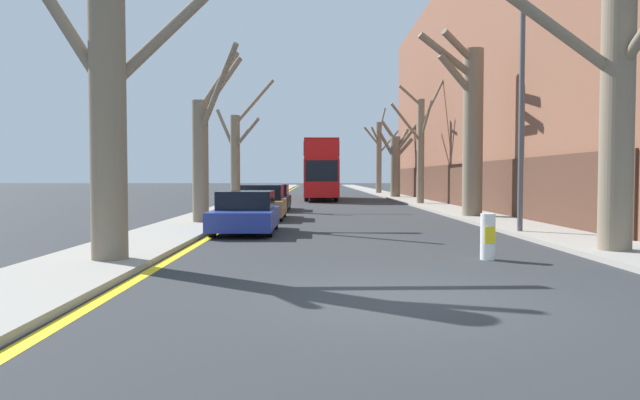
{
  "coord_description": "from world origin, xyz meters",
  "views": [
    {
      "loc": [
        -1.33,
        -8.12,
        1.76
      ],
      "look_at": [
        -0.9,
        30.19,
        0.2
      ],
      "focal_mm": 32.0,
      "sensor_mm": 36.0,
      "label": 1
    }
  ],
  "objects_px": {
    "street_tree_left_0": "(110,91)",
    "street_tree_left_2": "(237,155)",
    "street_tree_left_1": "(204,147)",
    "parked_car_2": "(273,198)",
    "street_tree_right_4": "(379,154)",
    "double_decker_bus": "(321,167)",
    "parked_car_1": "(263,203)",
    "street_tree_right_0": "(612,82)",
    "street_tree_right_2": "(420,144)",
    "street_tree_right_1": "(471,126)",
    "street_tree_right_3": "(396,161)",
    "lamp_post": "(519,72)",
    "traffic_bollard": "(488,237)",
    "parked_car_0": "(246,213)"
  },
  "relations": [
    {
      "from": "street_tree_left_0",
      "to": "street_tree_right_3",
      "type": "xyz_separation_m",
      "value": [
        10.89,
        35.58,
        -0.44
      ]
    },
    {
      "from": "street_tree_right_1",
      "to": "double_decker_bus",
      "type": "height_order",
      "value": "street_tree_right_1"
    },
    {
      "from": "traffic_bollard",
      "to": "double_decker_bus",
      "type": "bearing_deg",
      "value": 95.66
    },
    {
      "from": "parked_car_2",
      "to": "traffic_bollard",
      "type": "relative_size",
      "value": 4.54
    },
    {
      "from": "double_decker_bus",
      "to": "street_tree_left_0",
      "type": "bearing_deg",
      "value": -98.13
    },
    {
      "from": "street_tree_left_1",
      "to": "street_tree_right_3",
      "type": "height_order",
      "value": "street_tree_left_1"
    },
    {
      "from": "street_tree_right_4",
      "to": "parked_car_1",
      "type": "xyz_separation_m",
      "value": [
        -8.85,
        -34.5,
        -3.4
      ]
    },
    {
      "from": "street_tree_left_1",
      "to": "parked_car_0",
      "type": "bearing_deg",
      "value": -57.62
    },
    {
      "from": "street_tree_right_1",
      "to": "lamp_post",
      "type": "distance_m",
      "value": 6.94
    },
    {
      "from": "street_tree_left_1",
      "to": "parked_car_1",
      "type": "xyz_separation_m",
      "value": [
        1.85,
        2.97,
        -2.17
      ]
    },
    {
      "from": "parked_car_0",
      "to": "lamp_post",
      "type": "distance_m",
      "value": 9.37
    },
    {
      "from": "lamp_post",
      "to": "traffic_bollard",
      "type": "height_order",
      "value": "lamp_post"
    },
    {
      "from": "street_tree_right_1",
      "to": "street_tree_right_3",
      "type": "relative_size",
      "value": 1.21
    },
    {
      "from": "street_tree_right_3",
      "to": "lamp_post",
      "type": "distance_m",
      "value": 30.0
    },
    {
      "from": "parked_car_2",
      "to": "street_tree_left_0",
      "type": "bearing_deg",
      "value": -95.99
    },
    {
      "from": "street_tree_left_0",
      "to": "street_tree_right_1",
      "type": "xyz_separation_m",
      "value": [
        10.7,
        12.5,
        0.42
      ]
    },
    {
      "from": "street_tree_left_0",
      "to": "parked_car_1",
      "type": "bearing_deg",
      "value": 81.05
    },
    {
      "from": "street_tree_left_2",
      "to": "street_tree_right_1",
      "type": "xyz_separation_m",
      "value": [
        10.69,
        -6.21,
        1.0
      ]
    },
    {
      "from": "street_tree_right_1",
      "to": "parked_car_1",
      "type": "xyz_separation_m",
      "value": [
        -8.76,
        -0.18,
        -3.22
      ]
    },
    {
      "from": "street_tree_right_1",
      "to": "street_tree_right_3",
      "type": "height_order",
      "value": "street_tree_right_1"
    },
    {
      "from": "street_tree_left_0",
      "to": "parked_car_1",
      "type": "height_order",
      "value": "street_tree_left_0"
    },
    {
      "from": "street_tree_left_0",
      "to": "street_tree_left_2",
      "type": "relative_size",
      "value": 1.12
    },
    {
      "from": "street_tree_left_2",
      "to": "lamp_post",
      "type": "height_order",
      "value": "lamp_post"
    },
    {
      "from": "street_tree_left_0",
      "to": "street_tree_right_0",
      "type": "bearing_deg",
      "value": 5.98
    },
    {
      "from": "street_tree_right_1",
      "to": "traffic_bollard",
      "type": "height_order",
      "value": "street_tree_right_1"
    },
    {
      "from": "street_tree_right_2",
      "to": "street_tree_right_4",
      "type": "height_order",
      "value": "street_tree_right_4"
    },
    {
      "from": "street_tree_right_1",
      "to": "lamp_post",
      "type": "relative_size",
      "value": 0.87
    },
    {
      "from": "parked_car_0",
      "to": "traffic_bollard",
      "type": "height_order",
      "value": "parked_car_0"
    },
    {
      "from": "street_tree_right_1",
      "to": "parked_car_0",
      "type": "xyz_separation_m",
      "value": [
        -8.76,
        -6.06,
        -3.27
      ]
    },
    {
      "from": "street_tree_left_0",
      "to": "street_tree_left_2",
      "type": "distance_m",
      "value": 18.72
    },
    {
      "from": "street_tree_right_1",
      "to": "parked_car_1",
      "type": "height_order",
      "value": "street_tree_right_1"
    },
    {
      "from": "street_tree_left_1",
      "to": "parked_car_2",
      "type": "distance_m",
      "value": 9.58
    },
    {
      "from": "parked_car_0",
      "to": "parked_car_2",
      "type": "relative_size",
      "value": 0.92
    },
    {
      "from": "parked_car_2",
      "to": "traffic_bollard",
      "type": "height_order",
      "value": "parked_car_2"
    },
    {
      "from": "street_tree_right_3",
      "to": "parked_car_2",
      "type": "distance_m",
      "value": 19.44
    },
    {
      "from": "street_tree_left_2",
      "to": "traffic_bollard",
      "type": "xyz_separation_m",
      "value": [
        7.77,
        -18.2,
        -2.4
      ]
    },
    {
      "from": "street_tree_left_0",
      "to": "street_tree_left_1",
      "type": "distance_m",
      "value": 9.37
    },
    {
      "from": "double_decker_bus",
      "to": "street_tree_right_2",
      "type": "bearing_deg",
      "value": -53.47
    },
    {
      "from": "street_tree_left_0",
      "to": "lamp_post",
      "type": "distance_m",
      "value": 11.78
    },
    {
      "from": "street_tree_left_0",
      "to": "parked_car_2",
      "type": "relative_size",
      "value": 1.78
    },
    {
      "from": "street_tree_right_4",
      "to": "lamp_post",
      "type": "bearing_deg",
      "value": -90.76
    },
    {
      "from": "street_tree_right_0",
      "to": "street_tree_right_2",
      "type": "relative_size",
      "value": 1.04
    },
    {
      "from": "street_tree_right_4",
      "to": "street_tree_left_2",
      "type": "bearing_deg",
      "value": -110.99
    },
    {
      "from": "double_decker_bus",
      "to": "parked_car_1",
      "type": "xyz_separation_m",
      "value": [
        -2.68,
        -20.05,
        -1.83
      ]
    },
    {
      "from": "parked_car_0",
      "to": "lamp_post",
      "type": "relative_size",
      "value": 0.46
    },
    {
      "from": "street_tree_right_2",
      "to": "parked_car_1",
      "type": "relative_size",
      "value": 1.97
    },
    {
      "from": "street_tree_left_2",
      "to": "lamp_post",
      "type": "distance_m",
      "value": 16.72
    },
    {
      "from": "street_tree_right_0",
      "to": "parked_car_0",
      "type": "distance_m",
      "value": 10.74
    },
    {
      "from": "street_tree_left_1",
      "to": "street_tree_right_1",
      "type": "height_order",
      "value": "street_tree_right_1"
    },
    {
      "from": "street_tree_left_0",
      "to": "street_tree_right_4",
      "type": "distance_m",
      "value": 48.04
    }
  ]
}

